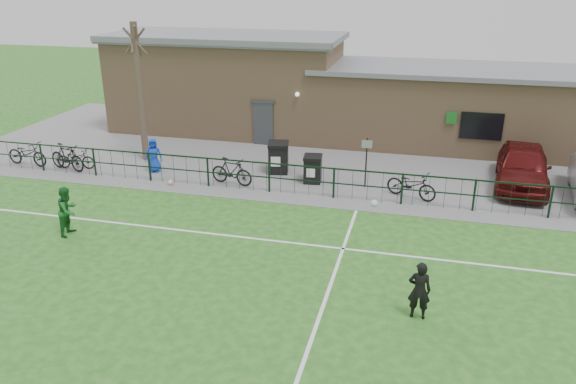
% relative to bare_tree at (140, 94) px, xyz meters
% --- Properties ---
extents(ground, '(90.00, 90.00, 0.00)m').
position_rel_bare_tree_xyz_m(ground, '(8.00, -10.50, -3.00)').
color(ground, '#215719').
rests_on(ground, ground).
extents(paving_strip, '(34.00, 13.00, 0.02)m').
position_rel_bare_tree_xyz_m(paving_strip, '(8.00, 3.00, -2.99)').
color(paving_strip, slate).
rests_on(paving_strip, ground).
extents(pitch_line_touch, '(28.00, 0.10, 0.01)m').
position_rel_bare_tree_xyz_m(pitch_line_touch, '(8.00, -2.70, -3.00)').
color(pitch_line_touch, white).
rests_on(pitch_line_touch, ground).
extents(pitch_line_mid, '(28.00, 0.10, 0.01)m').
position_rel_bare_tree_xyz_m(pitch_line_mid, '(8.00, -6.50, -3.00)').
color(pitch_line_mid, white).
rests_on(pitch_line_mid, ground).
extents(pitch_line_perp, '(0.10, 16.00, 0.01)m').
position_rel_bare_tree_xyz_m(pitch_line_perp, '(10.00, -10.50, -3.00)').
color(pitch_line_perp, white).
rests_on(pitch_line_perp, ground).
extents(perimeter_fence, '(28.00, 0.10, 1.20)m').
position_rel_bare_tree_xyz_m(perimeter_fence, '(8.00, -2.50, -2.40)').
color(perimeter_fence, black).
rests_on(perimeter_fence, ground).
extents(bare_tree, '(0.30, 0.30, 6.00)m').
position_rel_bare_tree_xyz_m(bare_tree, '(0.00, 0.00, 0.00)').
color(bare_tree, '#48362B').
rests_on(bare_tree, ground).
extents(wheelie_bin_left, '(0.96, 1.04, 1.20)m').
position_rel_bare_tree_xyz_m(wheelie_bin_left, '(6.25, -0.21, -2.38)').
color(wheelie_bin_left, black).
rests_on(wheelie_bin_left, paving_strip).
extents(wheelie_bin_right, '(0.75, 0.83, 1.01)m').
position_rel_bare_tree_xyz_m(wheelie_bin_right, '(7.89, -1.02, -2.47)').
color(wheelie_bin_right, black).
rests_on(wheelie_bin_right, paving_strip).
extents(sign_post, '(0.06, 0.06, 2.00)m').
position_rel_bare_tree_xyz_m(sign_post, '(10.01, -1.09, -1.98)').
color(sign_post, black).
rests_on(sign_post, paving_strip).
extents(car_maroon, '(2.49, 5.04, 1.65)m').
position_rel_bare_tree_xyz_m(car_maroon, '(15.94, 0.50, -2.15)').
color(car_maroon, '#4E0E0D').
rests_on(car_maroon, paving_strip).
extents(bicycle_a, '(2.04, 0.86, 1.05)m').
position_rel_bare_tree_xyz_m(bicycle_a, '(-4.59, -2.03, -2.46)').
color(bicycle_a, black).
rests_on(bicycle_a, paving_strip).
extents(bicycle_b, '(1.99, 1.00, 1.15)m').
position_rel_bare_tree_xyz_m(bicycle_b, '(-2.52, -2.17, -2.41)').
color(bicycle_b, black).
rests_on(bicycle_b, paving_strip).
extents(bicycle_c, '(1.73, 0.80, 0.88)m').
position_rel_bare_tree_xyz_m(bicycle_c, '(-2.29, -1.90, -2.54)').
color(bicycle_c, black).
rests_on(bicycle_c, paving_strip).
extents(bicycle_d, '(1.88, 0.84, 1.09)m').
position_rel_bare_tree_xyz_m(bicycle_d, '(4.84, -2.10, -2.43)').
color(bicycle_d, black).
rests_on(bicycle_d, paving_strip).
extents(bicycle_e, '(2.07, 1.35, 1.03)m').
position_rel_bare_tree_xyz_m(bicycle_e, '(11.81, -1.79, -2.47)').
color(bicycle_e, black).
rests_on(bicycle_e, paving_strip).
extents(spectator_child, '(0.82, 0.69, 1.44)m').
position_rel_bare_tree_xyz_m(spectator_child, '(1.15, -1.45, -2.26)').
color(spectator_child, blue).
rests_on(spectator_child, paving_strip).
extents(goalkeeper_kick, '(1.85, 3.32, 1.76)m').
position_rel_bare_tree_xyz_m(goalkeeper_kick, '(12.28, -9.56, -2.21)').
color(goalkeeper_kick, black).
rests_on(goalkeeper_kick, ground).
extents(outfield_player, '(0.63, 0.79, 1.61)m').
position_rel_bare_tree_xyz_m(outfield_player, '(1.26, -7.59, -2.20)').
color(outfield_player, '#1B6125').
rests_on(outfield_player, ground).
extents(ball_ground, '(0.23, 0.23, 0.23)m').
position_rel_bare_tree_xyz_m(ball_ground, '(2.48, -2.74, -2.89)').
color(ball_ground, white).
rests_on(ball_ground, ground).
extents(clubhouse, '(24.25, 5.40, 4.96)m').
position_rel_bare_tree_xyz_m(clubhouse, '(7.12, 6.00, -0.78)').
color(clubhouse, tan).
rests_on(clubhouse, ground).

